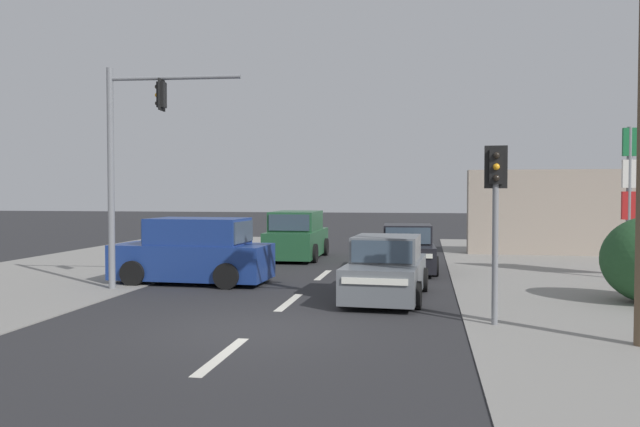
# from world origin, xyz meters

# --- Properties ---
(ground_plane) EXTENTS (140.00, 140.00, 0.00)m
(ground_plane) POSITION_xyz_m (0.00, 0.00, 0.00)
(ground_plane) COLOR #28282B
(lane_dash_near) EXTENTS (0.20, 2.40, 0.01)m
(lane_dash_near) POSITION_xyz_m (0.00, -2.00, 0.00)
(lane_dash_near) COLOR silver
(lane_dash_near) RESTS_ON ground
(lane_dash_mid) EXTENTS (0.20, 2.40, 0.01)m
(lane_dash_mid) POSITION_xyz_m (0.00, 3.00, 0.00)
(lane_dash_mid) COLOR silver
(lane_dash_mid) RESTS_ON ground
(lane_dash_far) EXTENTS (0.20, 2.40, 0.01)m
(lane_dash_far) POSITION_xyz_m (0.00, 8.00, 0.00)
(lane_dash_far) COLOR silver
(lane_dash_far) RESTS_ON ground
(kerb_left_verge) EXTENTS (8.00, 40.00, 0.02)m
(kerb_left_verge) POSITION_xyz_m (-8.50, 4.00, 0.01)
(kerb_left_verge) COLOR gray
(kerb_left_verge) RESTS_ON ground
(utility_pole_foreground_right) EXTENTS (3.78, 0.62, 9.29)m
(utility_pole_foreground_right) POSITION_xyz_m (6.74, -0.21, 5.00)
(utility_pole_foreground_right) COLOR brown
(utility_pole_foreground_right) RESTS_ON ground
(traffic_signal_mast) EXTENTS (3.69, 0.44, 6.00)m
(traffic_signal_mast) POSITION_xyz_m (-4.66, 4.19, 3.83)
(traffic_signal_mast) COLOR slate
(traffic_signal_mast) RESTS_ON ground
(pedestal_signal_right_kerb) EXTENTS (0.44, 0.29, 3.56)m
(pedestal_signal_right_kerb) POSITION_xyz_m (4.58, 1.09, 2.42)
(pedestal_signal_right_kerb) COLOR slate
(pedestal_signal_right_kerb) RESTS_ON ground
(shopfront_wall_far) EXTENTS (12.00, 1.00, 3.60)m
(shopfront_wall_far) POSITION_xyz_m (11.00, 16.00, 1.80)
(shopfront_wall_far) COLOR #A39384
(shopfront_wall_far) RESTS_ON ground
(sedan_oncoming_near) EXTENTS (2.03, 4.30, 1.56)m
(sedan_oncoming_near) POSITION_xyz_m (2.62, 9.57, 0.70)
(sedan_oncoming_near) COLOR black
(sedan_oncoming_near) RESTS_ON ground
(sedan_receding_far) EXTENTS (2.07, 4.32, 1.56)m
(sedan_receding_far) POSITION_xyz_m (2.27, 3.95, 0.70)
(sedan_receding_far) COLOR slate
(sedan_receding_far) RESTS_ON ground
(suv_kerbside_parked) EXTENTS (2.10, 4.56, 1.90)m
(suv_kerbside_parked) POSITION_xyz_m (-1.84, 12.71, 0.88)
(suv_kerbside_parked) COLOR #235633
(suv_kerbside_parked) RESTS_ON ground
(suv_crossing_left) EXTENTS (4.60, 2.19, 1.90)m
(suv_crossing_left) POSITION_xyz_m (-3.43, 5.66, 0.88)
(suv_crossing_left) COLOR navy
(suv_crossing_left) RESTS_ON ground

